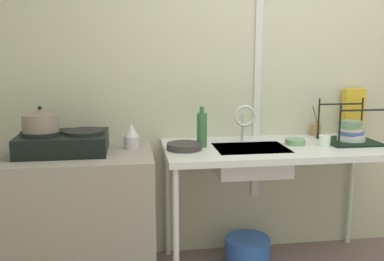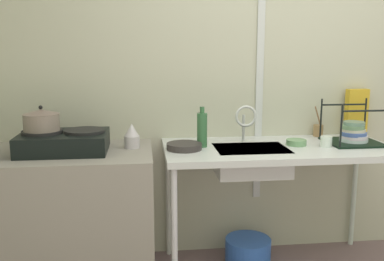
{
  "view_description": "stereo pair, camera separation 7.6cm",
  "coord_description": "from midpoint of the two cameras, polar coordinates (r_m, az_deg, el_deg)",
  "views": [
    {
      "loc": [
        -1.08,
        -1.44,
        1.47
      ],
      "look_at": [
        -0.7,
        1.19,
        0.97
      ],
      "focal_mm": 40.48,
      "sensor_mm": 36.0,
      "label": 1
    },
    {
      "loc": [
        -1.0,
        -1.45,
        1.47
      ],
      "look_at": [
        -0.7,
        1.19,
        0.97
      ],
      "focal_mm": 40.48,
      "sensor_mm": 36.0,
      "label": 2
    }
  ],
  "objects": [
    {
      "name": "wall_back",
      "position": [
        3.2,
        12.56,
        7.91
      ],
      "size": [
        5.18,
        0.1,
        2.66
      ],
      "primitive_type": "cube",
      "color": "beige",
      "rests_on": "ground"
    },
    {
      "name": "wall_metal_strip",
      "position": [
        3.08,
        9.71,
        10.39
      ],
      "size": [
        0.05,
        0.01,
        2.13
      ],
      "primitive_type": "cube",
      "color": "silver"
    },
    {
      "name": "counter_concrete",
      "position": [
        2.88,
        -16.06,
        -11.02
      ],
      "size": [
        1.14,
        0.67,
        0.85
      ],
      "primitive_type": "cube",
      "color": "gray",
      "rests_on": "ground"
    },
    {
      "name": "counter_sink",
      "position": [
        2.87,
        11.99,
        -3.22
      ],
      "size": [
        1.47,
        0.67,
        0.85
      ],
      "color": "silver",
      "rests_on": "ground"
    },
    {
      "name": "stove",
      "position": [
        2.73,
        -15.75,
        -1.4
      ],
      "size": [
        0.52,
        0.39,
        0.13
      ],
      "color": "black",
      "rests_on": "counter_concrete"
    },
    {
      "name": "pot_on_left_burner",
      "position": [
        2.73,
        -18.48,
        1.34
      ],
      "size": [
        0.22,
        0.22,
        0.15
      ],
      "color": "gray",
      "rests_on": "stove"
    },
    {
      "name": "percolator",
      "position": [
        2.75,
        -7.15,
        -0.74
      ],
      "size": [
        0.1,
        0.1,
        0.16
      ],
      "color": "beige",
      "rests_on": "counter_concrete"
    },
    {
      "name": "sink_basin",
      "position": [
        2.79,
        8.55,
        -3.96
      ],
      "size": [
        0.46,
        0.34,
        0.16
      ],
      "primitive_type": "cube",
      "color": "silver",
      "rests_on": "counter_sink"
    },
    {
      "name": "faucet",
      "position": [
        2.87,
        7.81,
        1.61
      ],
      "size": [
        0.14,
        0.08,
        0.26
      ],
      "color": "silver",
      "rests_on": "counter_sink"
    },
    {
      "name": "frying_pan",
      "position": [
        2.69,
        -0.23,
        -2.11
      ],
      "size": [
        0.22,
        0.22,
        0.04
      ],
      "primitive_type": "cylinder",
      "color": "#332E2D",
      "rests_on": "counter_sink"
    },
    {
      "name": "dish_rack",
      "position": [
        3.07,
        21.15,
        -0.49
      ],
      "size": [
        0.34,
        0.33,
        0.28
      ],
      "color": "black",
      "rests_on": "counter_sink"
    },
    {
      "name": "cup_by_rack",
      "position": [
        2.91,
        17.97,
        -1.4
      ],
      "size": [
        0.07,
        0.07,
        0.07
      ],
      "primitive_type": "cylinder",
      "color": "white",
      "rests_on": "counter_sink"
    },
    {
      "name": "small_bowl_on_drainboard",
      "position": [
        2.91,
        14.3,
        -1.52
      ],
      "size": [
        0.13,
        0.13,
        0.04
      ],
      "primitive_type": "cylinder",
      "color": "#6C9F6A",
      "rests_on": "counter_sink"
    },
    {
      "name": "bottle_by_sink",
      "position": [
        2.75,
        2.13,
        0.15
      ],
      "size": [
        0.07,
        0.07,
        0.26
      ],
      "color": "#34673C",
      "rests_on": "counter_sink"
    },
    {
      "name": "cereal_box",
      "position": [
        3.34,
        21.44,
        2.24
      ],
      "size": [
        0.16,
        0.07,
        0.34
      ],
      "primitive_type": "cube",
      "rotation": [
        0.0,
        0.0,
        0.08
      ],
      "color": "gold",
      "rests_on": "counter_sink"
    },
    {
      "name": "utensil_jar",
      "position": [
        3.24,
        16.93,
        0.06
      ],
      "size": [
        0.08,
        0.07,
        0.22
      ],
      "color": "#9A7649",
      "rests_on": "counter_sink"
    },
    {
      "name": "bucket_on_floor",
      "position": [
        3.12,
        8.09,
        -15.56
      ],
      "size": [
        0.31,
        0.31,
        0.19
      ],
      "primitive_type": "cylinder",
      "color": "blue",
      "rests_on": "ground"
    }
  ]
}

